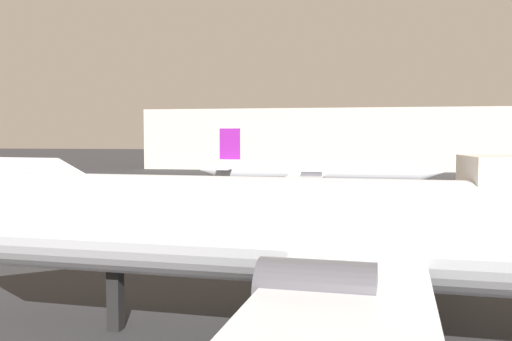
# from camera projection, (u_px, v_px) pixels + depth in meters

# --- Properties ---
(airplane_at_gate) EXTENTS (32.71, 27.06, 11.30)m
(airplane_at_gate) POSITION_uv_depth(u_px,v_px,m) (331.00, 232.00, 19.00)
(airplane_at_gate) COLOR silver
(airplane_at_gate) RESTS_ON ground_plane
(airplane_far_left) EXTENTS (29.29, 18.18, 8.29)m
(airplane_far_left) POSITION_uv_depth(u_px,v_px,m) (315.00, 171.00, 67.68)
(airplane_far_left) COLOR silver
(airplane_far_left) RESTS_ON ground_plane
(terminal_building) EXTENTS (99.58, 19.77, 13.33)m
(terminal_building) POSITION_uv_depth(u_px,v_px,m) (370.00, 139.00, 126.45)
(terminal_building) COLOR beige
(terminal_building) RESTS_ON ground_plane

